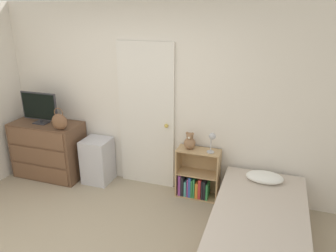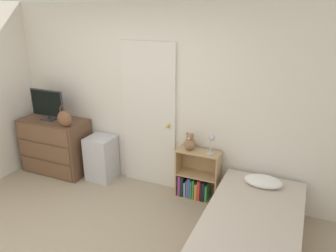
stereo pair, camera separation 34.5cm
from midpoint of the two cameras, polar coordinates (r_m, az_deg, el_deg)
name	(u,v)px [view 1 (the left image)]	position (r m, az deg, el deg)	size (l,w,h in m)	color
wall_back	(147,99)	(4.55, -5.92, 4.69)	(10.00, 0.06, 2.55)	silver
door_closed	(147,117)	(4.57, -5.93, 1.54)	(0.81, 0.09, 2.06)	silver
dresser	(49,149)	(5.37, -21.78, -3.85)	(1.04, 0.53, 0.85)	brown
tv	(39,107)	(5.18, -23.30, 2.97)	(0.59, 0.16, 0.47)	#2D2D33
handbag	(60,121)	(4.84, -20.33, 0.71)	(0.24, 0.13, 0.32)	brown
storage_bin	(98,161)	(5.01, -14.09, -5.89)	(0.39, 0.38, 0.67)	silver
bookshelf	(196,179)	(4.53, 2.69, -9.31)	(0.58, 0.25, 0.70)	tan
teddy_bear	(190,142)	(4.32, 1.52, -2.78)	(0.16, 0.16, 0.24)	#8C6647
desk_lamp	(212,139)	(4.18, 5.35, -2.26)	(0.11, 0.11, 0.28)	#B2B2B7
bed	(258,232)	(3.70, 12.71, -17.67)	(0.99, 2.00, 0.58)	#996B47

